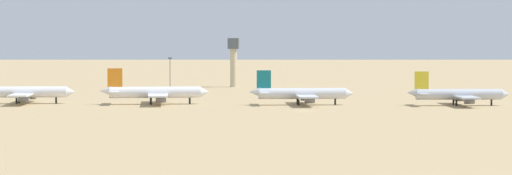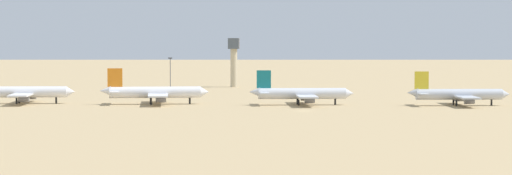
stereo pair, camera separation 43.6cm
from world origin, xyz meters
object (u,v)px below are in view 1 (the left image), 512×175
object	(u,v)px
control_tower	(233,57)
light_pole_mid	(170,71)
parked_jet_white_2	(21,92)
parked_jet_orange_3	(154,92)
parked_jet_yellow_5	(458,94)
parked_jet_teal_4	(301,94)

from	to	relation	value
control_tower	light_pole_mid	distance (m)	33.03
parked_jet_white_2	parked_jet_orange_3	size ratio (longest dim) A/B	0.99
parked_jet_yellow_5	light_pole_mid	size ratio (longest dim) A/B	2.54
parked_jet_white_2	parked_jet_teal_4	world-z (taller)	parked_jet_white_2
control_tower	light_pole_mid	bearing A→B (deg)	-149.01
parked_jet_orange_3	parked_jet_teal_4	xyz separation A→B (m)	(52.56, -0.60, -0.19)
parked_jet_white_2	control_tower	world-z (taller)	control_tower
parked_jet_yellow_5	parked_jet_teal_4	bearing A→B (deg)	174.52
parked_jet_orange_3	parked_jet_teal_4	distance (m)	52.56
parked_jet_teal_4	light_pole_mid	distance (m)	121.98
parked_jet_orange_3	light_pole_mid	size ratio (longest dim) A/B	2.72
parked_jet_yellow_5	parked_jet_white_2	bearing A→B (deg)	174.20
parked_jet_orange_3	parked_jet_white_2	bearing A→B (deg)	171.15
parked_jet_teal_4	parked_jet_yellow_5	distance (m)	54.96
parked_jet_yellow_5	control_tower	distance (m)	150.97
parked_jet_teal_4	control_tower	xyz separation A→B (m)	(-34.52, 121.46, 9.98)
parked_jet_white_2	control_tower	bearing A→B (deg)	54.44
parked_jet_teal_4	light_pole_mid	world-z (taller)	light_pole_mid
parked_jet_teal_4	control_tower	distance (m)	126.67
parked_jet_white_2	parked_jet_yellow_5	bearing A→B (deg)	-6.83
parked_jet_teal_4	control_tower	bearing A→B (deg)	99.33
parked_jet_white_2	light_pole_mid	size ratio (longest dim) A/B	2.69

